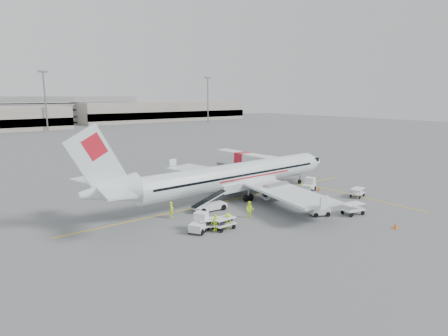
{
  "coord_description": "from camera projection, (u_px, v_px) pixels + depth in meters",
  "views": [
    {
      "loc": [
        -29.47,
        -35.92,
        13.05
      ],
      "look_at": [
        0.0,
        2.0,
        3.8
      ],
      "focal_mm": 30.0,
      "sensor_mm": 36.0,
      "label": 1
    }
  ],
  "objects": [
    {
      "name": "stripe_lead",
      "position": [
        234.0,
        199.0,
        48.07
      ],
      "size": [
        44.0,
        0.2,
        0.01
      ],
      "primitive_type": "cube",
      "color": "yellow",
      "rests_on": "ground"
    },
    {
      "name": "belt_loader",
      "position": [
        210.0,
        199.0,
        43.17
      ],
      "size": [
        5.16,
        2.31,
        2.72
      ],
      "primitive_type": null,
      "rotation": [
        0.0,
        0.0,
        -0.09
      ],
      "color": "silver",
      "rests_on": "ground"
    },
    {
      "name": "stripe_cross",
      "position": [
        352.0,
        195.0,
        50.31
      ],
      "size": [
        0.2,
        20.0,
        0.01
      ],
      "primitive_type": "cube",
      "color": "yellow",
      "rests_on": "ground"
    },
    {
      "name": "crew_a",
      "position": [
        172.0,
        210.0,
        40.65
      ],
      "size": [
        0.74,
        0.78,
        1.8
      ],
      "primitive_type": "imported",
      "rotation": [
        0.0,
        0.0,
        0.93
      ],
      "color": "#B6DF1E",
      "rests_on": "ground"
    },
    {
      "name": "cone_nose",
      "position": [
        319.0,
        188.0,
        52.5
      ],
      "size": [
        0.4,
        0.4,
        0.65
      ],
      "primitive_type": "cone",
      "color": "orange",
      "rests_on": "ground"
    },
    {
      "name": "mast_east",
      "position": [
        208.0,
        100.0,
        185.69
      ],
      "size": [
        3.2,
        1.2,
        22.0
      ],
      "primitive_type": null,
      "color": "slate",
      "rests_on": "ground"
    },
    {
      "name": "tug_fore",
      "position": [
        309.0,
        185.0,
        52.1
      ],
      "size": [
        2.7,
        2.14,
        1.83
      ],
      "primitive_type": null,
      "rotation": [
        0.0,
        0.0,
        0.38
      ],
      "color": "silver",
      "rests_on": "ground"
    },
    {
      "name": "mast_center",
      "position": [
        45.0,
        102.0,
        140.5
      ],
      "size": [
        3.2,
        1.2,
        22.0
      ],
      "primitive_type": null,
      "color": "slate",
      "rests_on": "ground"
    },
    {
      "name": "treeline",
      "position": [
        8.0,
        117.0,
        183.19
      ],
      "size": [
        300.0,
        3.0,
        6.0
      ],
      "primitive_type": null,
      "color": "black",
      "rests_on": "ground"
    },
    {
      "name": "crew_d",
      "position": [
        215.0,
        222.0,
        36.71
      ],
      "size": [
        1.04,
        0.52,
        1.72
      ],
      "primitive_type": "imported",
      "rotation": [
        0.0,
        0.0,
        3.24
      ],
      "color": "#B6DF1E",
      "rests_on": "ground"
    },
    {
      "name": "terminal_east",
      "position": [
        164.0,
        111.0,
        201.73
      ],
      "size": [
        90.0,
        26.0,
        10.0
      ],
      "primitive_type": null,
      "color": "gray",
      "rests_on": "ground"
    },
    {
      "name": "cart_empty_a",
      "position": [
        353.0,
        209.0,
        41.78
      ],
      "size": [
        2.72,
        1.92,
        1.3
      ],
      "primitive_type": null,
      "rotation": [
        0.0,
        0.0,
        -0.19
      ],
      "color": "silver",
      "rests_on": "ground"
    },
    {
      "name": "aircraft",
      "position": [
        237.0,
        159.0,
        47.97
      ],
      "size": [
        37.76,
        29.86,
        10.26
      ],
      "primitive_type": null,
      "rotation": [
        0.0,
        0.0,
        0.02
      ],
      "color": "white",
      "rests_on": "ground"
    },
    {
      "name": "crew_b",
      "position": [
        250.0,
        210.0,
        40.55
      ],
      "size": [
        1.13,
        1.14,
        1.86
      ],
      "primitive_type": "imported",
      "rotation": [
        0.0,
        0.0,
        -0.85
      ],
      "color": "#B6DF1E",
      "rests_on": "ground"
    },
    {
      "name": "cart_loaded_b",
      "position": [
        210.0,
        224.0,
        36.97
      ],
      "size": [
        2.54,
        2.02,
        1.16
      ],
      "primitive_type": null,
      "rotation": [
        0.0,
        0.0,
        -0.37
      ],
      "color": "silver",
      "rests_on": "ground"
    },
    {
      "name": "parking_garage",
      "position": [
        69.0,
        108.0,
        185.87
      ],
      "size": [
        62.0,
        24.0,
        14.0
      ],
      "primitive_type": null,
      "color": "slate",
      "rests_on": "ground"
    },
    {
      "name": "jet_bridge",
      "position": [
        243.0,
        165.0,
        61.26
      ],
      "size": [
        3.0,
        15.36,
        4.03
      ],
      "primitive_type": null,
      "rotation": [
        0.0,
        0.0,
        0.01
      ],
      "color": "silver",
      "rests_on": "ground"
    },
    {
      "name": "tug_aft",
      "position": [
        199.0,
        223.0,
        36.48
      ],
      "size": [
        2.68,
        2.37,
        1.8
      ],
      "primitive_type": null,
      "rotation": [
        0.0,
        0.0,
        0.56
      ],
      "color": "silver",
      "rests_on": "ground"
    },
    {
      "name": "cart_loaded_a",
      "position": [
        224.0,
        223.0,
        37.18
      ],
      "size": [
        2.34,
        1.43,
        1.2
      ],
      "primitive_type": null,
      "rotation": [
        0.0,
        0.0,
        0.03
      ],
      "color": "silver",
      "rests_on": "ground"
    },
    {
      "name": "cone_port",
      "position": [
        159.0,
        177.0,
        60.05
      ],
      "size": [
        0.37,
        0.37,
        0.61
      ],
      "primitive_type": "cone",
      "color": "orange",
      "rests_on": "ground"
    },
    {
      "name": "cone_stbd",
      "position": [
        395.0,
        225.0,
        37.36
      ],
      "size": [
        0.43,
        0.43,
        0.69
      ],
      "primitive_type": "cone",
      "color": "orange",
      "rests_on": "ground"
    },
    {
      "name": "tug_mid",
      "position": [
        320.0,
        208.0,
        41.45
      ],
      "size": [
        2.41,
        2.01,
        1.62
      ],
      "primitive_type": null,
      "rotation": [
        0.0,
        0.0,
        -0.46
      ],
      "color": "silver",
      "rests_on": "ground"
    },
    {
      "name": "ground",
      "position": [
        234.0,
        199.0,
        48.07
      ],
      "size": [
        360.0,
        360.0,
        0.0
      ],
      "primitive_type": "plane",
      "color": "#56595B"
    },
    {
      "name": "cart_empty_b",
      "position": [
        358.0,
        193.0,
        49.08
      ],
      "size": [
        2.5,
        1.83,
        1.18
      ],
      "primitive_type": null,
      "rotation": [
        0.0,
        0.0,
        0.24
      ],
      "color": "silver",
      "rests_on": "ground"
    },
    {
      "name": "crew_c",
      "position": [
        228.0,
        221.0,
        37.39
      ],
      "size": [
        0.86,
        1.16,
        1.6
      ],
      "primitive_type": "imported",
      "rotation": [
        0.0,
        0.0,
        1.86
      ],
      "color": "#B6DF1E",
      "rests_on": "ground"
    }
  ]
}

